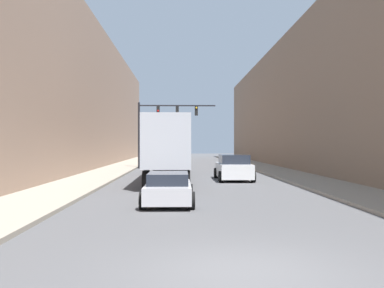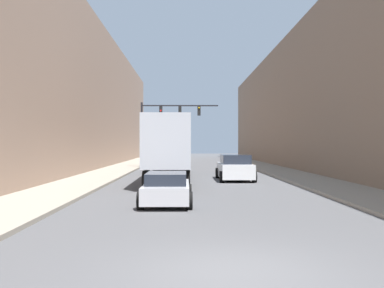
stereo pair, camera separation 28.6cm
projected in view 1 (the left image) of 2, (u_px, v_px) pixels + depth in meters
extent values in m
plane|color=#4C4C4F|center=(243.00, 272.00, 7.83)|extent=(200.00, 200.00, 0.00)
cube|color=gray|center=(272.00, 170.00, 38.01)|extent=(3.33, 80.00, 0.15)
cube|color=gray|center=(114.00, 170.00, 37.63)|extent=(3.33, 80.00, 0.15)
cube|color=#846B56|center=(323.00, 99.00, 38.14)|extent=(6.00, 80.00, 12.70)
cube|color=#997A66|center=(61.00, 94.00, 37.51)|extent=(6.00, 80.00, 13.58)
cube|color=#B2B7C1|center=(169.00, 142.00, 26.41)|extent=(2.47, 11.77, 2.78)
cube|color=black|center=(169.00, 167.00, 26.41)|extent=(1.23, 11.77, 0.24)
cube|color=black|center=(171.00, 157.00, 33.78)|extent=(2.47, 2.98, 2.69)
cylinder|color=black|center=(145.00, 180.00, 21.69)|extent=(0.25, 1.00, 1.00)
cylinder|color=black|center=(188.00, 180.00, 21.75)|extent=(0.25, 1.00, 1.00)
cylinder|color=black|center=(147.00, 179.00, 22.89)|extent=(0.25, 1.00, 1.00)
cylinder|color=black|center=(187.00, 178.00, 22.95)|extent=(0.25, 1.00, 1.00)
cylinder|color=black|center=(158.00, 167.00, 33.75)|extent=(0.25, 1.00, 1.00)
cylinder|color=black|center=(185.00, 167.00, 33.81)|extent=(0.25, 1.00, 1.00)
cube|color=#B7B7BC|center=(168.00, 191.00, 16.80)|extent=(1.74, 4.23, 0.62)
cube|color=#1E232D|center=(168.00, 178.00, 16.59)|extent=(1.53, 2.33, 0.44)
cylinder|color=black|center=(149.00, 192.00, 18.19)|extent=(0.25, 0.64, 0.64)
cylinder|color=black|center=(190.00, 191.00, 18.24)|extent=(0.25, 0.64, 0.64)
cylinder|color=black|center=(143.00, 201.00, 15.26)|extent=(0.25, 0.64, 0.64)
cylinder|color=black|center=(191.00, 200.00, 15.31)|extent=(0.25, 0.64, 0.64)
cube|color=silver|center=(233.00, 170.00, 27.88)|extent=(1.99, 4.80, 0.89)
cube|color=#1E232D|center=(234.00, 159.00, 27.64)|extent=(1.75, 2.64, 0.58)
cylinder|color=black|center=(216.00, 173.00, 29.55)|extent=(0.25, 0.70, 0.70)
cylinder|color=black|center=(245.00, 173.00, 29.61)|extent=(0.25, 0.70, 0.70)
cylinder|color=black|center=(221.00, 177.00, 26.06)|extent=(0.25, 0.70, 0.70)
cylinder|color=black|center=(253.00, 177.00, 26.11)|extent=(0.25, 0.70, 0.70)
cylinder|color=black|center=(139.00, 135.00, 41.30)|extent=(0.20, 0.20, 6.39)
cube|color=black|center=(177.00, 106.00, 41.40)|extent=(7.41, 0.12, 0.12)
cube|color=black|center=(158.00, 111.00, 41.35)|extent=(0.30, 0.24, 0.90)
sphere|color=red|center=(158.00, 111.00, 41.21)|extent=(0.18, 0.18, 0.18)
cube|color=black|center=(177.00, 111.00, 41.40)|extent=(0.30, 0.24, 0.90)
sphere|color=green|center=(177.00, 114.00, 41.26)|extent=(0.18, 0.18, 0.18)
cube|color=black|center=(196.00, 111.00, 41.45)|extent=(0.30, 0.24, 0.90)
sphere|color=gold|center=(196.00, 108.00, 41.31)|extent=(0.18, 0.18, 0.18)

